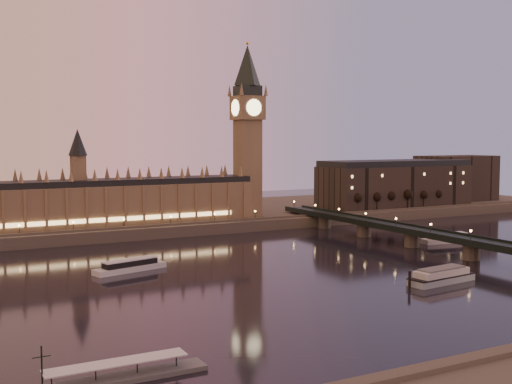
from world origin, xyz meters
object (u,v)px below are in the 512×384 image
(cruise_boat_b, at_px, (447,238))
(moored_barge, at_px, (441,276))
(pontoon_pier, at_px, (120,376))
(cruise_boat_a, at_px, (130,266))

(cruise_boat_b, height_order, moored_barge, moored_barge)
(cruise_boat_b, bearing_deg, pontoon_pier, -143.61)
(moored_barge, relative_size, pontoon_pier, 0.85)
(cruise_boat_a, relative_size, cruise_boat_b, 1.11)
(moored_barge, height_order, pontoon_pier, pontoon_pier)
(cruise_boat_a, xyz_separation_m, pontoon_pier, (-36.38, -112.32, -1.04))
(cruise_boat_b, distance_m, pontoon_pier, 226.10)
(moored_barge, xyz_separation_m, pontoon_pier, (-131.32, -38.37, -1.46))
(cruise_boat_b, xyz_separation_m, pontoon_pier, (-200.04, -105.39, -1.13))
(cruise_boat_b, height_order, pontoon_pier, pontoon_pier)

